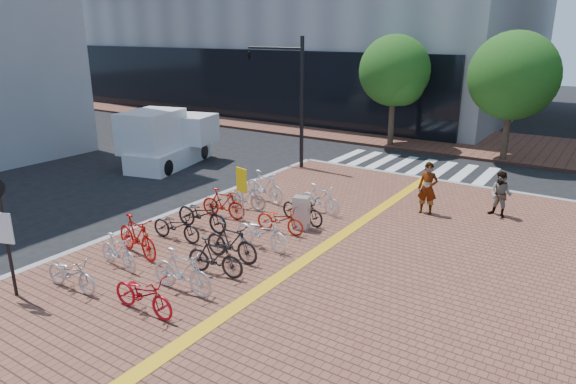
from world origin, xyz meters
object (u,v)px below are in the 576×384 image
Objects in this scene: bike_7 at (264,187)px; bike_10 at (215,257)px; bike_5 at (223,204)px; box_truck at (167,140)px; bike_8 at (143,294)px; bike_14 at (303,209)px; traffic_light_pole at (277,77)px; bike_1 at (118,251)px; bike_9 at (182,271)px; utility_box at (301,213)px; bike_15 at (320,199)px; bike_3 at (176,226)px; pedestrian_b at (501,194)px; notice_sign at (2,221)px; bike_0 at (71,273)px; bike_6 at (246,197)px; pedestrian_a at (428,188)px; yellow_sign at (242,185)px; bike_2 at (137,236)px; bike_12 at (262,232)px; bike_13 at (280,220)px; bike_11 at (231,242)px.

bike_7 reaches higher than bike_10.
box_truck reaches higher than bike_5.
bike_14 is (-0.05, 6.82, -0.00)m from bike_8.
bike_1 is at bearing -75.94° from traffic_light_pole.
bike_9 is 1.71× the size of utility_box.
bike_1 is 0.93× the size of bike_15.
bike_7 is at bearing -10.12° from bike_5.
bike_10 is at bearing -119.25° from bike_3.
notice_sign reaches higher than pedestrian_b.
bike_9 is (2.36, 1.42, 0.11)m from bike_0.
bike_7 is at bearing 149.00° from utility_box.
bike_10 is 0.55× the size of notice_sign.
bike_3 is at bearing 8.04° from bike_1.
bike_6 is at bearing 18.55° from bike_8.
pedestrian_b reaches higher than bike_8.
yellow_sign reaches higher than pedestrian_a.
traffic_light_pole reaches higher than bike_14.
bike_9 reaches higher than utility_box.
bike_8 is 1.05× the size of bike_15.
utility_box is 0.58× the size of yellow_sign.
bike_9 is at bearing -65.60° from traffic_light_pole.
bike_2 is 1.25× the size of bike_6.
traffic_light_pole reaches higher than box_truck.
bike_1 is at bearing 168.45° from bike_14.
bike_12 is at bearing -37.36° from yellow_sign.
bike_5 is 0.29× the size of traffic_light_pole.
pedestrian_a reaches higher than bike_15.
notice_sign reaches higher than yellow_sign.
bike_14 is at bearing -72.75° from bike_5.
bike_12 is 1.11× the size of bike_15.
utility_box is at bearing -2.93° from bike_8.
bike_5 is 2.37m from bike_13.
bike_5 is 0.92× the size of yellow_sign.
bike_7 is 1.16× the size of bike_10.
bike_9 is at bearing 169.23° from bike_10.
yellow_sign is (0.68, 2.35, 0.82)m from bike_3.
bike_7 is 8.26m from bike_8.
bike_11 is 0.30× the size of traffic_light_pole.
yellow_sign is at bearing 18.33° from bike_9.
bike_14 is 1.12× the size of pedestrian_b.
notice_sign is 0.60× the size of box_truck.
bike_12 reaches higher than bike_1.
pedestrian_b reaches higher than bike_7.
yellow_sign is at bearing 15.89° from bike_8.
pedestrian_b is at bearing -53.31° from bike_15.
pedestrian_b is 11.20m from traffic_light_pole.
bike_10 is at bearing -178.00° from bike_12.
bike_8 is 0.30× the size of traffic_light_pole.
bike_6 is 6.18m from bike_9.
bike_13 is (2.19, 4.48, -0.04)m from bike_1.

